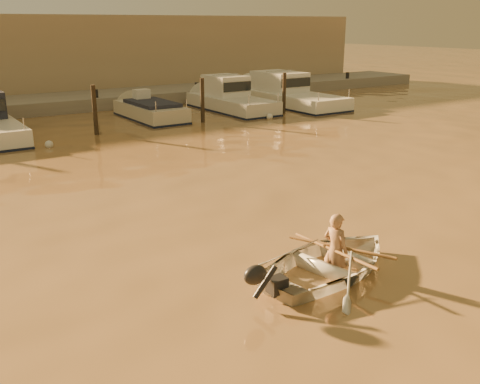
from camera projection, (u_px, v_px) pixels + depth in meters
ground_plane at (336, 244)px, 11.00m from camera, size 160.00×160.00×0.00m
dinghy at (332, 262)px, 9.71m from camera, size 3.49×2.77×0.65m
person at (335, 250)px, 9.71m from camera, size 0.42×0.57×1.41m
outboard_motor at (276, 285)px, 8.69m from camera, size 0.96×0.55×0.70m
oar_port at (340, 247)px, 9.81m from camera, size 0.85×1.97×0.13m
oar_starboard at (334, 250)px, 9.67m from camera, size 0.07×2.10×0.13m
moored_boat_3 at (151, 114)px, 25.31m from camera, size 1.86×5.46×0.95m
moored_boat_4 at (232, 98)px, 27.61m from camera, size 2.15×6.65×1.75m
moored_boat_5 at (288, 93)px, 29.57m from camera, size 2.56×8.49×1.75m
piling_2 at (95, 112)px, 21.56m from camera, size 0.18×0.18×2.20m
piling_3 at (202, 103)px, 24.20m from camera, size 0.18×0.18×2.20m
piling_4 at (284, 95)px, 26.69m from camera, size 0.18×0.18×2.20m
fender_c at (49, 145)px, 19.55m from camera, size 0.30×0.30×0.30m
fender_d at (172, 123)px, 23.71m from camera, size 0.30×0.30×0.30m
fender_e at (270, 117)px, 25.38m from camera, size 0.30×0.30×0.30m
quay at (50, 107)px, 27.99m from camera, size 52.00×4.00×1.00m
waterfront_building at (21, 57)px, 31.67m from camera, size 46.00×7.00×4.80m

